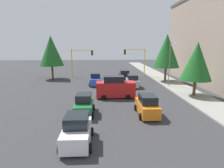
{
  "coord_description": "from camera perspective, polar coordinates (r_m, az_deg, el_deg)",
  "views": [
    {
      "loc": [
        25.2,
        -1.27,
        6.54
      ],
      "look_at": [
        -0.67,
        0.04,
        1.2
      ],
      "focal_mm": 30.46,
      "sensor_mm": 36.0,
      "label": 1
    }
  ],
  "objects": [
    {
      "name": "car_black",
      "position": [
        35.66,
        3.73,
        2.52
      ],
      "size": [
        3.94,
        2.08,
        1.98
      ],
      "color": "black",
      "rests_on": "ground"
    },
    {
      "name": "traffic_signal_far_right",
      "position": [
        39.53,
        -9.4,
        7.82
      ],
      "size": [
        0.36,
        4.59,
        5.66
      ],
      "color": "yellow",
      "rests_on": "ground"
    },
    {
      "name": "car_silver",
      "position": [
        30.18,
        6.11,
        0.8
      ],
      "size": [
        3.73,
        1.97,
        1.98
      ],
      "color": "#B2B5BA",
      "rests_on": "ground"
    },
    {
      "name": "delivery_van_red",
      "position": [
        23.84,
        0.99,
        -1.09
      ],
      "size": [
        2.22,
        4.8,
        2.77
      ],
      "color": "red",
      "rests_on": "ground"
    },
    {
      "name": "car_white",
      "position": [
        13.3,
        -10.46,
        -13.66
      ],
      "size": [
        3.65,
        2.07,
        1.98
      ],
      "color": "white",
      "rests_on": "ground"
    },
    {
      "name": "tree_roadside_mid",
      "position": [
        35.08,
        16.08,
        9.54
      ],
      "size": [
        4.59,
        4.59,
        8.41
      ],
      "color": "brown",
      "rests_on": "ground"
    },
    {
      "name": "tree_opposite_side",
      "position": [
        38.47,
        -17.79,
        9.47
      ],
      "size": [
        4.53,
        4.53,
        8.29
      ],
      "color": "brown",
      "rests_on": "ground"
    },
    {
      "name": "sidewalk_kerb",
      "position": [
        33.05,
        18.03,
        -0.21
      ],
      "size": [
        80.0,
        4.0,
        0.15
      ],
      "primitive_type": "cube",
      "color": "gray",
      "rests_on": "ground"
    },
    {
      "name": "apartment_block",
      "position": [
        36.51,
        30.58,
        11.57
      ],
      "size": [
        25.83,
        9.3,
        14.97
      ],
      "color": "gray",
      "rests_on": "ground"
    },
    {
      "name": "tree_roadside_near",
      "position": [
        26.09,
        24.08,
        6.24
      ],
      "size": [
        3.8,
        3.8,
        6.93
      ],
      "color": "brown",
      "rests_on": "ground"
    },
    {
      "name": "ground_plane",
      "position": [
        26.07,
        -0.01,
        -2.88
      ],
      "size": [
        120.0,
        120.0,
        0.0
      ],
      "primitive_type": "plane",
      "color": "#353538"
    },
    {
      "name": "car_orange",
      "position": [
        18.4,
        10.49,
        -6.41
      ],
      "size": [
        4.02,
        1.94,
        1.98
      ],
      "color": "orange",
      "rests_on": "ground"
    },
    {
      "name": "lane_arrow_near",
      "position": [
        15.26,
        -9.4,
        -13.86
      ],
      "size": [
        2.4,
        1.1,
        1.1
      ],
      "color": "silver",
      "rests_on": "ground"
    },
    {
      "name": "traffic_signal_far_left",
      "position": [
        39.89,
        7.28,
        8.07
      ],
      "size": [
        0.36,
        4.59,
        5.82
      ],
      "color": "yellow",
      "rests_on": "ground"
    },
    {
      "name": "car_green",
      "position": [
        18.47,
        -8.42,
        -6.28
      ],
      "size": [
        3.62,
        1.93,
        1.98
      ],
      "color": "#1E7238",
      "rests_on": "ground"
    },
    {
      "name": "car_blue",
      "position": [
        31.69,
        -4.96,
        1.35
      ],
      "size": [
        4.09,
        2.04,
        1.98
      ],
      "color": "blue",
      "rests_on": "ground"
    },
    {
      "name": "street_lamp_curbside",
      "position": [
        30.73,
        17.17,
        7.04
      ],
      "size": [
        2.15,
        0.28,
        7.0
      ],
      "color": "slate",
      "rests_on": "ground"
    }
  ]
}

